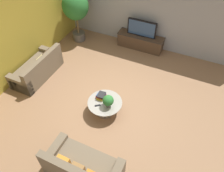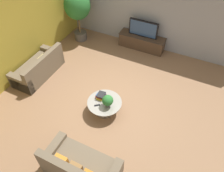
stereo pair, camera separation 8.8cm
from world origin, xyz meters
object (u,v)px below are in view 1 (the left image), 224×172
at_px(potted_palm_tall, 76,8).
at_px(couch_near_entry, 83,168).
at_px(coffee_table, 105,105).
at_px(couch_by_wall, 38,69).
at_px(media_console, 140,41).
at_px(potted_plant_tabletop, 108,101).
at_px(television, 142,28).

bearing_deg(potted_palm_tall, couch_near_entry, -58.09).
distance_m(coffee_table, couch_by_wall, 2.74).
distance_m(media_console, potted_plant_tabletop, 3.52).
xyz_separation_m(media_console, potted_plant_tabletop, (0.30, -3.49, 0.35)).
bearing_deg(coffee_table, potted_palm_tall, 131.93).
bearing_deg(potted_palm_tall, potted_plant_tabletop, -47.31).
height_order(coffee_table, couch_by_wall, couch_by_wall).
bearing_deg(potted_palm_tall, television, 11.75).
xyz_separation_m(couch_near_entry, potted_palm_tall, (-2.95, 4.75, 1.06)).
distance_m(television, potted_plant_tabletop, 3.51).
bearing_deg(media_console, couch_by_wall, -130.56).
bearing_deg(couch_near_entry, potted_plant_tabletop, -83.27).
bearing_deg(couch_by_wall, coffee_table, 80.72).
bearing_deg(potted_plant_tabletop, television, 94.96).
bearing_deg(television, coffee_table, -87.30).
xyz_separation_m(television, couch_near_entry, (0.51, -5.25, -0.56)).
distance_m(coffee_table, potted_plant_tabletop, 0.38).
xyz_separation_m(couch_by_wall, potted_plant_tabletop, (2.84, -0.52, 0.34)).
bearing_deg(couch_by_wall, potted_plant_tabletop, 79.65).
height_order(television, potted_palm_tall, potted_palm_tall).
distance_m(media_console, couch_near_entry, 5.28).
height_order(television, couch_by_wall, television).
xyz_separation_m(couch_near_entry, potted_plant_tabletop, (-0.21, 1.77, 0.34)).
xyz_separation_m(potted_palm_tall, potted_plant_tabletop, (2.75, -2.98, -0.72)).
distance_m(couch_by_wall, potted_plant_tabletop, 2.91).
distance_m(couch_near_entry, potted_palm_tall, 5.69).
xyz_separation_m(coffee_table, potted_plant_tabletop, (0.14, -0.08, 0.34)).
height_order(media_console, television, television).
bearing_deg(coffee_table, potted_plant_tabletop, -28.71).
distance_m(coffee_table, potted_palm_tall, 4.04).
relative_size(television, coffee_table, 1.12).
relative_size(television, couch_by_wall, 0.60).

